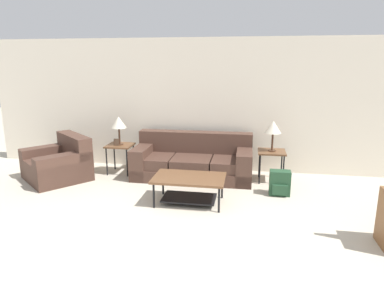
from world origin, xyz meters
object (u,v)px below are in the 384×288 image
Objects in this scene: couch at (193,162)px; side_table_left at (120,148)px; coffee_table at (189,184)px; table_lamp_left at (119,123)px; side_table_right at (272,154)px; table_lamp_right at (273,128)px; backpack at (280,183)px; armchair at (59,164)px.

couch is 1.46m from side_table_left.
table_lamp_left is (-1.59, 1.24, 0.69)m from coffee_table.
couch is 1.61m from table_lamp_left.
table_lamp_left is at bearing 108.43° from side_table_left.
side_table_right is (1.30, 1.24, 0.19)m from coffee_table.
side_table_right is at bearing -108.43° from table_lamp_right.
side_table_left is (-1.59, 1.24, 0.19)m from coffee_table.
coffee_table is 2.03m from side_table_left.
couch is at bearing 156.95° from backpack.
table_lamp_left reaches higher than couch.
armchair is 2.65× the size of table_lamp_right.
armchair is at bearing 164.50° from coffee_table.
coffee_table is 1.98× the size of table_lamp_right.
couch is at bearing 96.80° from coffee_table.
table_lamp_right reaches higher than side_table_left.
armchair is 1.34m from table_lamp_left.
couch is 5.36× the size of backpack.
coffee_table is 1.53m from backpack.
table_lamp_left is at bearing 142.10° from coffee_table.
couch is at bearing -179.92° from table_lamp_right.
side_table_left is at bearing 180.00° from side_table_right.
table_lamp_left is (-1.45, 0.00, 0.71)m from couch.
side_table_right is at bearing 99.46° from backpack.
side_table_left is at bearing 179.92° from couch.
couch is 2.51m from armchair.
side_table_left is 3.09m from backpack.
armchair reaches higher than side_table_right.
table_lamp_left is at bearing 180.00° from table_lamp_right.
backpack is at bearing -23.05° from couch.
table_lamp_right is at bearing 0.08° from couch.
table_lamp_right is 1.34× the size of backpack.
table_lamp_left is 3.18m from backpack.
couch is 1.46m from side_table_right.
couch is 3.86× the size of side_table_right.
armchair reaches higher than backpack.
coffee_table is 1.92× the size of side_table_left.
table_lamp_right is at bearing 7.57° from armchair.
armchair is at bearing -168.13° from couch.
side_table_right is 1.03× the size of table_lamp_left.
coffee_table is 1.92× the size of side_table_right.
backpack is at bearing 22.21° from coffee_table.
side_table_left is 2.94m from table_lamp_right.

